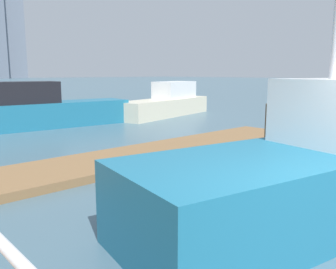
% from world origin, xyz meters
% --- Properties ---
extents(floating_dock, '(11.59, 2.00, 0.18)m').
position_xyz_m(floating_dock, '(2.29, 6.23, 0.09)').
color(floating_dock, olive).
rests_on(floating_dock, ground_plane).
extents(dock_piling_0, '(0.32, 0.32, 1.55)m').
position_xyz_m(dock_piling_0, '(3.74, 3.40, 0.78)').
color(dock_piling_0, brown).
rests_on(dock_piling_0, ground_plane).
extents(moored_boat_0, '(7.25, 3.18, 6.17)m').
position_xyz_m(moored_boat_0, '(2.08, 1.29, 0.78)').
color(moored_boat_0, '#1E6B8C').
rests_on(moored_boat_0, ground_plane).
extents(moored_boat_2, '(6.71, 3.10, 1.80)m').
position_xyz_m(moored_boat_2, '(9.23, 13.14, 0.67)').
color(moored_boat_2, beige).
rests_on(moored_boat_2, ground_plane).
extents(moored_boat_3, '(7.02, 2.20, 1.92)m').
position_xyz_m(moored_boat_3, '(2.49, 13.46, 0.73)').
color(moored_boat_3, '#1E6B8C').
rests_on(moored_boat_3, ground_plane).
extents(skyline_tower_6, '(8.80, 11.89, 36.91)m').
position_xyz_m(skyline_tower_6, '(54.47, 166.84, 18.46)').
color(skyline_tower_6, slate).
rests_on(skyline_tower_6, ground_plane).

